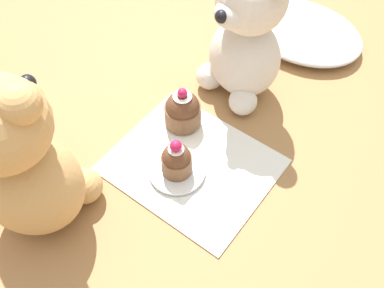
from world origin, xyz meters
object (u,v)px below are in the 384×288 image
teddy_bear_cream (246,36)px  teddy_bear_tan (23,163)px  cupcake_near_tan_bear (177,160)px  cupcake_near_cream_bear (183,110)px  saucer_plate (177,170)px

teddy_bear_cream → teddy_bear_tan: teddy_bear_tan is taller
cupcake_near_tan_bear → cupcake_near_cream_bear: bearing=122.4°
cupcake_near_cream_bear → cupcake_near_tan_bear: cupcake_near_cream_bear is taller
teddy_bear_tan → cupcake_near_cream_bear: teddy_bear_tan is taller
saucer_plate → cupcake_near_tan_bear: cupcake_near_tan_bear is taller
teddy_bear_tan → cupcake_near_tan_bear: size_ratio=3.91×
teddy_bear_cream → cupcake_near_cream_bear: 0.15m
teddy_bear_cream → cupcake_near_tan_bear: size_ratio=3.60×
teddy_bear_tan → cupcake_near_cream_bear: (0.06, 0.25, -0.09)m
teddy_bear_cream → cupcake_near_tan_bear: 0.23m
teddy_bear_tan → cupcake_near_tan_bear: bearing=-146.2°
teddy_bear_cream → saucer_plate: teddy_bear_cream is taller
teddy_bear_tan → saucer_plate: 0.23m
teddy_bear_cream → cupcake_near_tan_bear: (0.02, -0.21, -0.08)m
cupcake_near_cream_bear → teddy_bear_cream: bearing=76.4°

